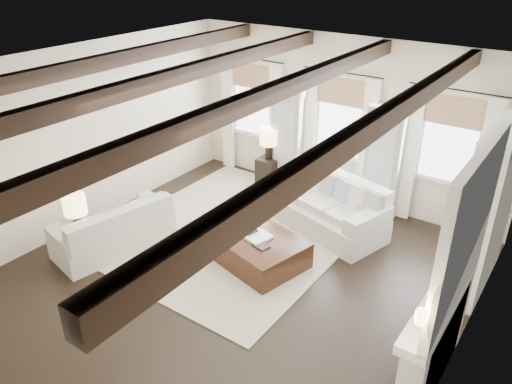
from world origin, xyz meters
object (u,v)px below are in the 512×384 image
Objects in this scene: sofa_back at (327,206)px; ottoman at (252,246)px; side_table_front at (82,244)px; side_table_back at (269,172)px; sofa_left at (115,231)px.

ottoman is at bearing -106.76° from sofa_back.
sofa_back is 4.48× the size of side_table_front.
side_table_back reaches higher than ottoman.
sofa_back is 1.93m from side_table_back.
ottoman is at bearing 28.10° from sofa_left.
sofa_back reaches higher than ottoman.
side_table_front is 0.87× the size of side_table_back.
sofa_back is at bearing 47.19° from sofa_left.
side_table_back is (-1.78, 0.76, -0.08)m from sofa_back.
sofa_back reaches higher than side_table_back.
sofa_left is 3.57m from side_table_back.
side_table_front is (-0.21, -0.52, -0.06)m from sofa_left.
sofa_back is at bearing -23.15° from side_table_back.
side_table_back is (0.75, 3.49, -0.02)m from sofa_left.
sofa_back is at bearing 49.84° from side_table_front.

